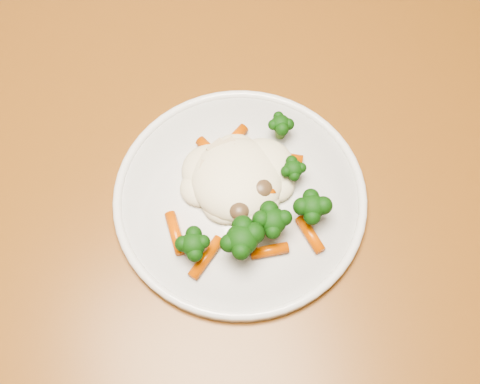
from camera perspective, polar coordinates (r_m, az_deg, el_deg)
The scene contains 3 objects.
dining_table at distance 0.78m, azimuth 7.98°, elevation -1.39°, with size 1.40×1.07×0.75m.
plate at distance 0.67m, azimuth 0.00°, elevation -0.54°, with size 0.28×0.28×0.01m, color white.
meal at distance 0.64m, azimuth 0.63°, elevation -0.02°, with size 0.17×0.18×0.05m.
Camera 1 is at (-0.11, 0.05, 1.36)m, focal length 45.00 mm.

